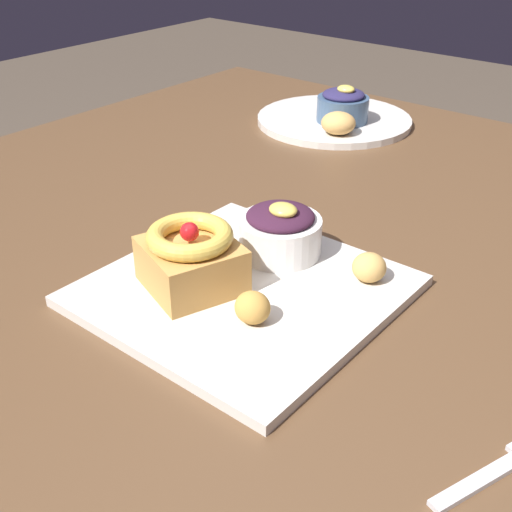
{
  "coord_description": "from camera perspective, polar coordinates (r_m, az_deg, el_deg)",
  "views": [
    {
      "loc": [
        0.37,
        -0.65,
        1.12
      ],
      "look_at": [
        -0.01,
        -0.18,
        0.77
      ],
      "focal_mm": 45.97,
      "sensor_mm": 36.0,
      "label": 1
    }
  ],
  "objects": [
    {
      "name": "dining_table",
      "position": [
        0.89,
        8.19,
        -2.79
      ],
      "size": [
        1.33,
        1.09,
        0.73
      ],
      "color": "brown",
      "rests_on": "ground_plane"
    },
    {
      "name": "front_plate",
      "position": [
        0.7,
        -1.03,
        -3.03
      ],
      "size": [
        0.29,
        0.29,
        0.01
      ],
      "primitive_type": "cube",
      "color": "silver",
      "rests_on": "dining_table"
    },
    {
      "name": "cake_slice",
      "position": [
        0.69,
        -5.68,
        -0.13
      ],
      "size": [
        0.12,
        0.12,
        0.08
      ],
      "rotation": [
        0.0,
        0.0,
        -0.34
      ],
      "color": "#C68E47",
      "rests_on": "front_plate"
    },
    {
      "name": "berry_ramekin",
      "position": [
        0.75,
        2.12,
        2.19
      ],
      "size": [
        0.1,
        0.1,
        0.07
      ],
      "color": "white",
      "rests_on": "front_plate"
    },
    {
      "name": "fritter_front",
      "position": [
        0.64,
        -0.31,
        -4.51
      ],
      "size": [
        0.04,
        0.03,
        0.03
      ],
      "primitive_type": "ellipsoid",
      "color": "gold",
      "rests_on": "front_plate"
    },
    {
      "name": "fritter_middle",
      "position": [
        0.71,
        9.82,
        -0.98
      ],
      "size": [
        0.04,
        0.04,
        0.03
      ],
      "primitive_type": "ellipsoid",
      "color": "tan",
      "rests_on": "front_plate"
    },
    {
      "name": "back_plate",
      "position": [
        1.23,
        6.8,
        11.68
      ],
      "size": [
        0.28,
        0.28,
        0.01
      ],
      "primitive_type": "cylinder",
      "color": "silver",
      "rests_on": "dining_table"
    },
    {
      "name": "back_ramekin",
      "position": [
        1.2,
        7.58,
        12.87
      ],
      "size": [
        0.09,
        0.09,
        0.07
      ],
      "color": "#3D5675",
      "rests_on": "back_plate"
    },
    {
      "name": "back_pastry",
      "position": [
        1.14,
        7.18,
        11.4
      ],
      "size": [
        0.06,
        0.06,
        0.04
      ],
      "primitive_type": "ellipsoid",
      "color": "tan",
      "rests_on": "back_plate"
    },
    {
      "name": "fork",
      "position": [
        0.56,
        20.73,
        -16.78
      ],
      "size": [
        0.06,
        0.12,
        0.0
      ],
      "rotation": [
        0.0,
        0.0,
        1.23
      ],
      "color": "silver",
      "rests_on": "dining_table"
    }
  ]
}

